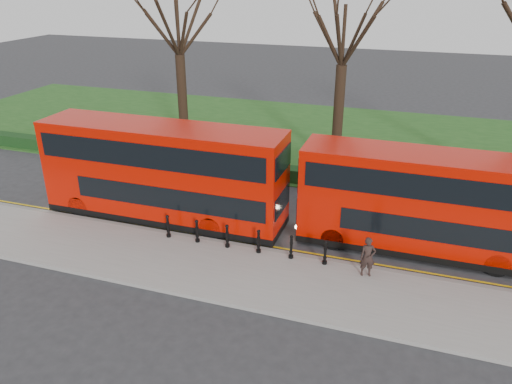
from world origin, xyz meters
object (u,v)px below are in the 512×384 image
(bus_rear, at_px, (432,205))
(pedestrian, at_px, (368,257))
(bollard_row, at_px, (243,239))
(bus_lead, at_px, (163,173))

(bus_rear, bearing_deg, pedestrian, -126.49)
(bollard_row, xyz_separation_m, bus_rear, (7.26, 2.59, 1.50))
(bus_lead, bearing_deg, bollard_row, -22.08)
(bus_rear, bearing_deg, bus_lead, -176.44)
(bollard_row, relative_size, bus_lead, 0.62)
(bollard_row, bearing_deg, pedestrian, -3.22)
(bollard_row, relative_size, pedestrian, 4.44)
(bus_lead, xyz_separation_m, pedestrian, (9.70, -2.14, -1.35))
(bollard_row, distance_m, bus_rear, 7.85)
(bollard_row, bearing_deg, bus_rear, 19.62)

